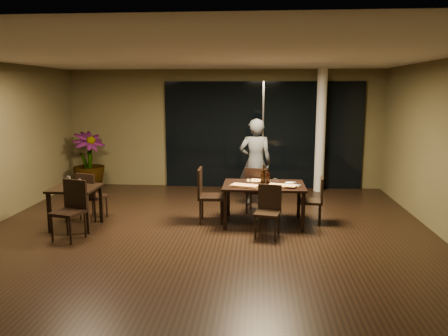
% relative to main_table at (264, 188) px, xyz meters
% --- Properties ---
extents(ground, '(8.00, 8.00, 0.00)m').
position_rel_main_table_xyz_m(ground, '(-1.00, -0.80, -0.68)').
color(ground, black).
rests_on(ground, ground).
extents(wall_back, '(8.00, 0.10, 3.00)m').
position_rel_main_table_xyz_m(wall_back, '(-1.00, 3.25, 0.82)').
color(wall_back, '#4D4729').
rests_on(wall_back, ground).
extents(wall_front, '(8.00, 0.10, 3.00)m').
position_rel_main_table_xyz_m(wall_front, '(-1.00, -4.85, 0.82)').
color(wall_front, '#4D4729').
rests_on(wall_front, ground).
extents(ceiling, '(8.00, 8.00, 0.04)m').
position_rel_main_table_xyz_m(ceiling, '(-1.00, -0.80, 2.34)').
color(ceiling, silver).
rests_on(ceiling, wall_back).
extents(window_panel, '(5.00, 0.06, 2.70)m').
position_rel_main_table_xyz_m(window_panel, '(0.00, 3.16, 0.67)').
color(window_panel, black).
rests_on(window_panel, ground).
extents(column, '(0.24, 0.24, 3.00)m').
position_rel_main_table_xyz_m(column, '(1.40, 2.85, 0.82)').
color(column, silver).
rests_on(column, ground).
extents(main_table, '(1.50, 1.00, 0.75)m').
position_rel_main_table_xyz_m(main_table, '(0.00, 0.00, 0.00)').
color(main_table, black).
rests_on(main_table, ground).
extents(side_table, '(0.80, 0.80, 0.75)m').
position_rel_main_table_xyz_m(side_table, '(-3.40, -0.50, -0.05)').
color(side_table, black).
rests_on(side_table, ground).
extents(chair_main_far, '(0.52, 0.52, 0.96)m').
position_rel_main_table_xyz_m(chair_main_far, '(-0.13, 0.66, -0.14)').
color(chair_main_far, black).
rests_on(chair_main_far, ground).
extents(chair_main_near, '(0.49, 0.49, 0.88)m').
position_rel_main_table_xyz_m(chair_main_near, '(0.07, -0.71, -0.18)').
color(chair_main_near, black).
rests_on(chair_main_near, ground).
extents(chair_main_left, '(0.49, 0.49, 1.03)m').
position_rel_main_table_xyz_m(chair_main_left, '(-1.07, 0.02, -0.10)').
color(chair_main_left, black).
rests_on(chair_main_left, ground).
extents(chair_main_right, '(0.44, 0.44, 0.88)m').
position_rel_main_table_xyz_m(chair_main_right, '(0.97, 0.10, -0.18)').
color(chair_main_right, black).
rests_on(chair_main_right, ground).
extents(chair_side_far, '(0.55, 0.55, 0.92)m').
position_rel_main_table_xyz_m(chair_side_far, '(-3.32, -0.01, -0.16)').
color(chair_side_far, black).
rests_on(chair_side_far, ground).
extents(chair_side_near, '(0.56, 0.56, 0.99)m').
position_rel_main_table_xyz_m(chair_side_near, '(-3.23, -1.09, -0.12)').
color(chair_side_near, black).
rests_on(chair_side_near, ground).
extents(diner, '(0.65, 0.45, 1.89)m').
position_rel_main_table_xyz_m(diner, '(-0.17, 1.30, 0.27)').
color(diner, '#313436').
rests_on(diner, ground).
extents(potted_plant, '(1.12, 1.12, 1.45)m').
position_rel_main_table_xyz_m(potted_plant, '(-4.35, 2.56, 0.05)').
color(potted_plant, '#184818').
rests_on(potted_plant, ground).
extents(pizza_board_left, '(0.60, 0.43, 0.01)m').
position_rel_main_table_xyz_m(pizza_board_left, '(-0.34, -0.24, 0.08)').
color(pizza_board_left, '#442A16').
rests_on(pizza_board_left, main_table).
extents(pizza_board_right, '(0.63, 0.46, 0.01)m').
position_rel_main_table_xyz_m(pizza_board_right, '(0.33, -0.19, 0.08)').
color(pizza_board_right, '#452816').
rests_on(pizza_board_right, main_table).
extents(oblong_pizza_left, '(0.51, 0.35, 0.02)m').
position_rel_main_table_xyz_m(oblong_pizza_left, '(-0.34, -0.24, 0.10)').
color(oblong_pizza_left, '#671909').
rests_on(oblong_pizza_left, pizza_board_left).
extents(oblong_pizza_right, '(0.50, 0.32, 0.02)m').
position_rel_main_table_xyz_m(oblong_pizza_right, '(0.33, -0.19, 0.10)').
color(oblong_pizza_right, maroon).
rests_on(oblong_pizza_right, pizza_board_right).
extents(round_pizza, '(0.30, 0.30, 0.01)m').
position_rel_main_table_xyz_m(round_pizza, '(-0.17, 0.28, 0.08)').
color(round_pizza, '#B22013').
rests_on(round_pizza, main_table).
extents(bottle_a, '(0.06, 0.06, 0.27)m').
position_rel_main_table_xyz_m(bottle_a, '(-0.03, 0.01, 0.21)').
color(bottle_a, black).
rests_on(bottle_a, main_table).
extents(bottle_b, '(0.06, 0.06, 0.29)m').
position_rel_main_table_xyz_m(bottle_b, '(0.07, 0.05, 0.22)').
color(bottle_b, black).
rests_on(bottle_b, main_table).
extents(bottle_c, '(0.08, 0.08, 0.35)m').
position_rel_main_table_xyz_m(bottle_c, '(-0.01, 0.13, 0.25)').
color(bottle_c, black).
rests_on(bottle_c, main_table).
extents(tumbler_left, '(0.07, 0.07, 0.09)m').
position_rel_main_table_xyz_m(tumbler_left, '(-0.28, 0.07, 0.12)').
color(tumbler_left, white).
rests_on(tumbler_left, main_table).
extents(tumbler_right, '(0.08, 0.08, 0.09)m').
position_rel_main_table_xyz_m(tumbler_right, '(0.21, 0.11, 0.12)').
color(tumbler_right, white).
rests_on(tumbler_right, main_table).
extents(napkin_near, '(0.20, 0.15, 0.01)m').
position_rel_main_table_xyz_m(napkin_near, '(0.57, -0.08, 0.08)').
color(napkin_near, white).
rests_on(napkin_near, main_table).
extents(napkin_far, '(0.20, 0.15, 0.01)m').
position_rel_main_table_xyz_m(napkin_far, '(0.50, 0.15, 0.08)').
color(napkin_far, white).
rests_on(napkin_far, main_table).
extents(wine_glass_a, '(0.08, 0.08, 0.18)m').
position_rel_main_table_xyz_m(wine_glass_a, '(-3.55, -0.43, 0.17)').
color(wine_glass_a, white).
rests_on(wine_glass_a, side_table).
extents(wine_glass_b, '(0.07, 0.07, 0.16)m').
position_rel_main_table_xyz_m(wine_glass_b, '(-3.28, -0.55, 0.15)').
color(wine_glass_b, white).
rests_on(wine_glass_b, side_table).
extents(side_napkin, '(0.20, 0.15, 0.01)m').
position_rel_main_table_xyz_m(side_napkin, '(-3.38, -0.72, 0.08)').
color(side_napkin, white).
rests_on(side_napkin, side_table).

